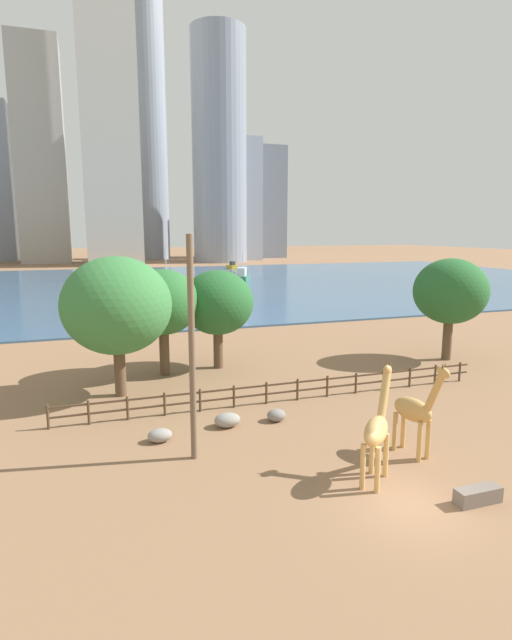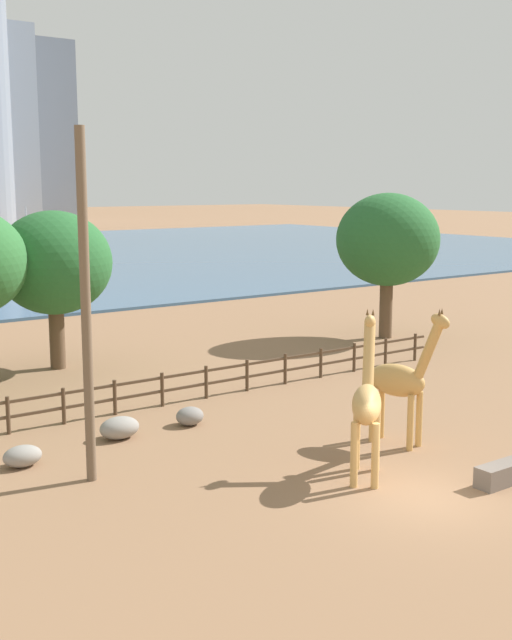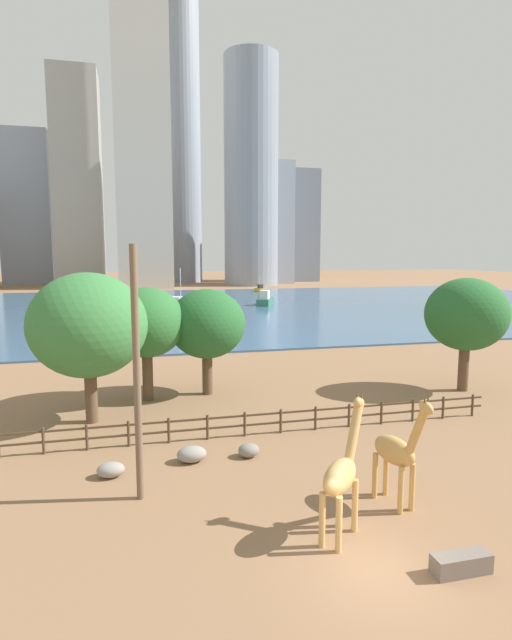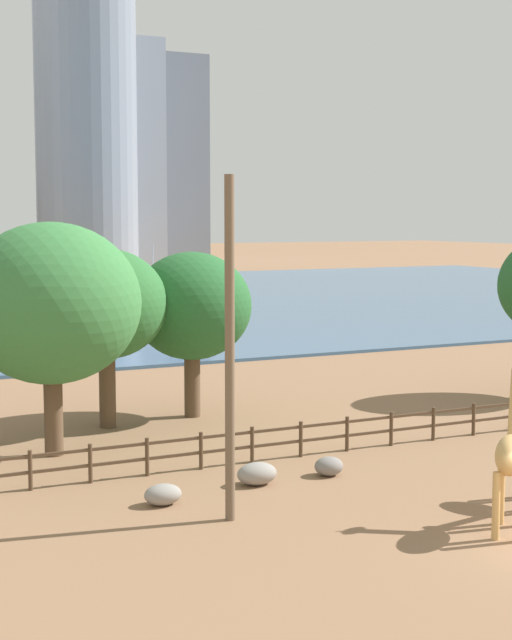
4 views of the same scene
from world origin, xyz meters
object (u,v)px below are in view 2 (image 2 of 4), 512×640
boat_ferry (27,248)px  tree_left_large (388,240)px  giraffe_companion (401,380)px  utility_pole (86,309)px  giraffe_tall (367,402)px  tree_left_small (54,263)px  feeding_trough (503,474)px  boulder_near_fence (22,456)px  boulder_small (190,416)px  boulder_by_pole (119,428)px

boat_ferry → tree_left_large: bearing=-155.6°
giraffe_companion → utility_pole: size_ratio=0.47×
giraffe_tall → tree_left_small: 18.59m
utility_pole → boat_ferry: bearing=71.2°
boat_ferry → utility_pole: bearing=-172.7°
giraffe_tall → giraffe_companion: (2.85, 1.43, -0.06)m
giraffe_tall → giraffe_companion: bearing=-17.9°
feeding_trough → tree_left_small: size_ratio=0.25×
utility_pole → boulder_near_fence: utility_pole is taller
boulder_near_fence → tree_left_large: tree_left_large is taller
tree_left_large → boulder_near_fence: bearing=-160.3°
boulder_small → tree_left_small: (-0.29, 11.10, 4.48)m
boulder_small → feeding_trough: 10.76m
tree_left_large → utility_pole: bearing=-154.5°
giraffe_tall → boulder_small: bearing=57.2°
utility_pole → feeding_trough: bearing=-37.5°
giraffe_tall → tree_left_large: 21.86m
giraffe_tall → tree_left_large: bearing=-0.9°
boulder_near_fence → tree_left_large: bearing=19.7°
feeding_trough → boat_ferry: bearing=79.2°
giraffe_tall → boulder_by_pole: 8.59m
tree_left_small → boulder_near_fence: bearing=-116.7°
boulder_by_pole → boulder_small: boulder_by_pole is taller
giraffe_companion → tree_left_large: size_ratio=0.58×
boulder_small → tree_left_large: 19.46m
boat_ferry → giraffe_companion: bearing=-165.2°
boulder_near_fence → boulder_small: (6.20, 0.67, 0.00)m
boulder_near_fence → boulder_by_pole: boulder_by_pole is taller
giraffe_tall → feeding_trough: (2.68, -2.70, -1.89)m
giraffe_tall → boulder_near_fence: bearing=95.1°
boulder_near_fence → tree_left_large: (23.37, 8.36, 5.01)m
giraffe_companion → boulder_by_pole: giraffe_companion is taller
tree_left_small → boat_ferry: (19.18, 56.20, -3.66)m
utility_pole → tree_left_small: utility_pole is taller
boulder_near_fence → boulder_by_pole: (3.54, 0.74, 0.05)m
giraffe_tall → utility_pole: 8.26m
feeding_trough → tree_left_large: tree_left_large is taller
boulder_near_fence → boat_ferry: bearing=69.7°
boulder_by_pole → boat_ferry: boat_ferry is taller
boulder_small → feeding_trough: boulder_small is taller
boulder_small → tree_left_small: tree_left_small is taller
boulder_small → boat_ferry: size_ratio=0.15×
boulder_near_fence → boat_ferry: (25.09, 67.97, 0.82)m
feeding_trough → giraffe_tall: bearing=134.9°
boulder_near_fence → boulder_by_pole: 3.61m
tree_left_large → tree_left_small: tree_left_large is taller
boulder_by_pole → tree_left_small: size_ratio=0.19×
boulder_by_pole → feeding_trough: bearing=-55.6°
utility_pole → tree_left_small: size_ratio=1.37×
boulder_near_fence → boat_ferry: size_ratio=0.18×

